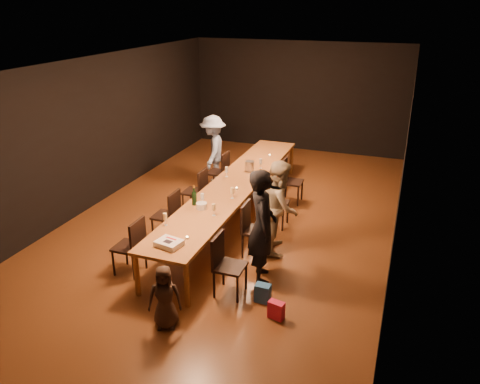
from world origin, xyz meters
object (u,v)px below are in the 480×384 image
(child, at_px, (165,297))
(plate_stack, at_px, (202,206))
(chair_right_3, at_px, (292,181))
(chair_right_1, at_px, (256,230))
(chair_left_3, at_px, (218,172))
(chair_right_0, at_px, (230,266))
(chair_left_1, at_px, (166,215))
(man_blue, at_px, (213,150))
(table, at_px, (234,185))
(chair_left_2, at_px, (195,191))
(champagne_bottle, at_px, (194,195))
(birthday_cake, at_px, (169,243))
(ice_bucket, at_px, (250,166))
(chair_right_2, at_px, (276,203))
(woman_tan, at_px, (280,206))
(chair_left_0, at_px, (128,246))
(woman_birthday, at_px, (262,226))

(child, bearing_deg, plate_stack, 78.73)
(chair_right_3, bearing_deg, child, -6.56)
(chair_right_1, bearing_deg, chair_left_3, -144.69)
(chair_right_0, bearing_deg, chair_left_1, -125.22)
(chair_right_3, bearing_deg, man_blue, -102.79)
(table, xyz_separation_m, chair_right_0, (0.85, -2.40, -0.24))
(chair_left_2, height_order, plate_stack, chair_left_2)
(chair_left_2, bearing_deg, champagne_bottle, -154.24)
(chair_left_1, distance_m, birthday_cake, 1.69)
(chair_left_3, distance_m, ice_bucket, 1.06)
(chair_right_0, height_order, child, chair_right_0)
(chair_right_2, distance_m, chair_right_3, 1.20)
(chair_left_3, relative_size, man_blue, 0.58)
(chair_left_2, bearing_deg, chair_right_3, -54.78)
(chair_left_1, xyz_separation_m, woman_tan, (2.00, 0.34, 0.34))
(child, bearing_deg, woman_tan, 49.20)
(chair_right_0, distance_m, chair_left_0, 1.70)
(chair_right_2, xyz_separation_m, chair_right_3, (0.00, 1.20, 0.00))
(champagne_bottle, bearing_deg, ice_bucket, 80.78)
(chair_right_1, distance_m, chair_left_3, 2.94)
(chair_right_1, height_order, birthday_cake, chair_right_1)
(chair_left_2, xyz_separation_m, man_blue, (-0.30, 1.65, 0.34))
(woman_birthday, height_order, man_blue, woman_birthday)
(chair_right_3, xyz_separation_m, woman_tan, (0.30, -2.06, 0.34))
(ice_bucket, bearing_deg, chair_right_1, -67.78)
(ice_bucket, bearing_deg, table, -93.23)
(chair_right_0, distance_m, woman_tan, 1.60)
(chair_left_1, height_order, woman_birthday, woman_birthday)
(man_blue, xyz_separation_m, champagne_bottle, (0.87, -2.84, 0.12))
(chair_right_3, xyz_separation_m, ice_bucket, (-0.81, -0.43, 0.39))
(chair_right_1, distance_m, birthday_cake, 1.69)
(table, relative_size, chair_left_1, 6.45)
(champagne_bottle, bearing_deg, chair_left_0, -115.42)
(plate_stack, bearing_deg, woman_birthday, -23.99)
(chair_right_0, bearing_deg, child, -28.27)
(chair_right_2, relative_size, man_blue, 0.58)
(chair_left_0, distance_m, woman_birthday, 2.12)
(table, distance_m, ice_bucket, 0.79)
(chair_left_0, bearing_deg, ice_bucket, -15.72)
(chair_left_3, xyz_separation_m, plate_stack, (0.75, -2.49, 0.34))
(table, xyz_separation_m, plate_stack, (-0.10, -1.29, 0.10))
(chair_right_1, bearing_deg, woman_birthday, 24.91)
(chair_left_0, bearing_deg, chair_left_1, 0.00)
(chair_right_2, bearing_deg, chair_left_0, -35.31)
(chair_left_1, bearing_deg, chair_left_3, 0.00)
(chair_left_0, xyz_separation_m, man_blue, (-0.30, 4.05, 0.34))
(chair_left_1, relative_size, champagne_bottle, 2.61)
(woman_birthday, distance_m, woman_tan, 0.99)
(chair_right_2, xyz_separation_m, woman_tan, (0.30, -0.86, 0.34))
(woman_birthday, bearing_deg, chair_right_1, 2.19)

